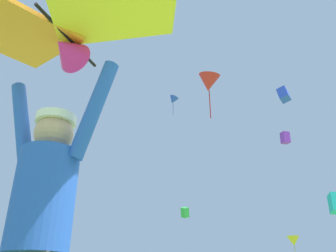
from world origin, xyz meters
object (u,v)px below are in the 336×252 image
(kite_flyer_person, at_px, (39,230))
(distant_kite_yellow_low_left, at_px, (294,241))
(distant_kite_purple_low_right, at_px, (285,138))
(distant_kite_red_mid_left, at_px, (209,83))
(distant_kite_teal_high_right, at_px, (336,203))
(distant_kite_blue_high_left, at_px, (173,100))
(distant_kite_blue_far_center, at_px, (284,95))
(distant_kite_green_mid_right, at_px, (185,212))
(held_stunt_kite, at_px, (63,27))

(kite_flyer_person, distance_m, distant_kite_yellow_low_left, 32.08)
(distant_kite_purple_low_right, bearing_deg, distant_kite_red_mid_left, -115.34)
(distant_kite_yellow_low_left, distance_m, distant_kite_red_mid_left, 18.65)
(distant_kite_yellow_low_left, height_order, distant_kite_teal_high_right, distant_kite_teal_high_right)
(distant_kite_purple_low_right, bearing_deg, kite_flyer_person, -99.01)
(distant_kite_purple_low_right, distance_m, distant_kite_yellow_low_left, 9.90)
(distant_kite_teal_high_right, relative_size, distant_kite_blue_high_left, 0.71)
(distant_kite_red_mid_left, bearing_deg, distant_kite_blue_far_center, 35.69)
(distant_kite_yellow_low_left, bearing_deg, distant_kite_green_mid_right, -147.83)
(distant_kite_yellow_low_left, relative_size, distant_kite_teal_high_right, 1.53)
(distant_kite_teal_high_right, bearing_deg, kite_flyer_person, -104.97)
(distant_kite_yellow_low_left, xyz_separation_m, distant_kite_red_mid_left, (-4.64, -16.89, 6.38))
(distant_kite_purple_low_right, relative_size, distant_kite_blue_high_left, 0.43)
(distant_kite_red_mid_left, relative_size, distant_kite_blue_high_left, 1.36)
(kite_flyer_person, bearing_deg, distant_kite_yellow_low_left, 82.87)
(distant_kite_teal_high_right, height_order, distant_kite_green_mid_right, distant_kite_green_mid_right)
(distant_kite_yellow_low_left, bearing_deg, distant_kite_teal_high_right, -71.49)
(distant_kite_yellow_low_left, xyz_separation_m, distant_kite_teal_high_right, (2.50, -7.47, 1.45))
(distant_kite_purple_low_right, height_order, distant_kite_blue_far_center, distant_kite_blue_far_center)
(distant_kite_yellow_low_left, distance_m, distant_kite_blue_far_center, 15.47)
(distant_kite_red_mid_left, bearing_deg, distant_kite_yellow_low_left, 74.63)
(distant_kite_green_mid_right, bearing_deg, distant_kite_blue_high_left, -176.27)
(held_stunt_kite, height_order, distant_kite_blue_far_center, distant_kite_blue_far_center)
(distant_kite_red_mid_left, bearing_deg, distant_kite_purple_low_right, 64.66)
(held_stunt_kite, distance_m, distant_kite_green_mid_right, 27.09)
(distant_kite_blue_high_left, bearing_deg, held_stunt_kite, -78.36)
(held_stunt_kite, height_order, distant_kite_red_mid_left, distant_kite_red_mid_left)
(distant_kite_red_mid_left, height_order, distant_kite_blue_high_left, distant_kite_blue_high_left)
(held_stunt_kite, bearing_deg, distant_kite_teal_high_right, 75.05)
(distant_kite_teal_high_right, bearing_deg, held_stunt_kite, -104.95)
(kite_flyer_person, distance_m, distant_kite_blue_far_center, 20.92)
(distant_kite_blue_far_center, height_order, distant_kite_blue_high_left, distant_kite_blue_high_left)
(distant_kite_green_mid_right, height_order, distant_kite_blue_high_left, distant_kite_blue_high_left)
(held_stunt_kite, bearing_deg, distant_kite_blue_high_left, 101.64)
(distant_kite_green_mid_right, distance_m, distant_kite_red_mid_left, 13.01)
(distant_kite_yellow_low_left, xyz_separation_m, distant_kite_blue_far_center, (-0.49, -13.91, 6.76))
(distant_kite_yellow_low_left, height_order, distant_kite_blue_high_left, distant_kite_blue_high_left)
(kite_flyer_person, bearing_deg, distant_kite_green_mid_right, 99.75)
(distant_kite_green_mid_right, bearing_deg, distant_kite_yellow_low_left, 32.17)
(held_stunt_kite, relative_size, distant_kite_purple_low_right, 1.98)
(distant_kite_purple_low_right, xyz_separation_m, distant_kite_blue_high_left, (-9.28, 1.91, 5.70))
(distant_kite_green_mid_right, bearing_deg, distant_kite_purple_low_right, -13.24)
(kite_flyer_person, bearing_deg, held_stunt_kite, -96.57)
(distant_kite_red_mid_left, distance_m, distant_kite_blue_high_left, 13.81)
(distant_kite_yellow_low_left, height_order, distant_kite_green_mid_right, distant_kite_green_mid_right)
(distant_kite_blue_far_center, relative_size, distant_kite_green_mid_right, 1.10)
(distant_kite_purple_low_right, distance_m, distant_kite_red_mid_left, 10.62)
(kite_flyer_person, height_order, distant_kite_green_mid_right, distant_kite_green_mid_right)
(distant_kite_blue_far_center, relative_size, distant_kite_red_mid_left, 0.38)
(kite_flyer_person, relative_size, distant_kite_red_mid_left, 0.67)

